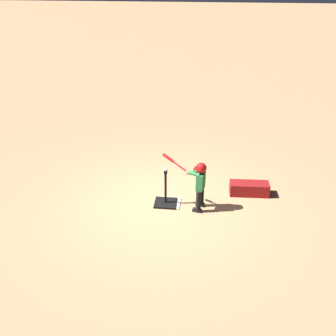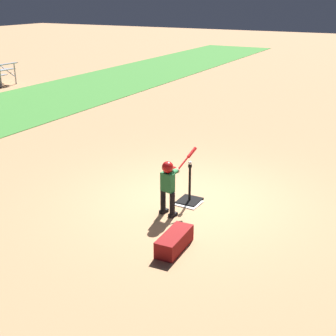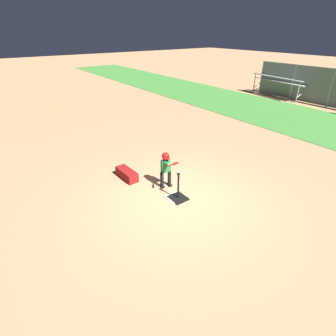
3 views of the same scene
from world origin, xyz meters
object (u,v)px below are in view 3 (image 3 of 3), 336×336
object	(u,v)px
equipment_bag	(127,174)
bleachers_far_right	(285,86)
batter_child	(166,166)
baseball	(179,172)
batting_tee	(178,195)

from	to	relation	value
equipment_bag	bleachers_far_right	bearing A→B (deg)	102.31
batter_child	bleachers_far_right	size ratio (longest dim) A/B	0.28
bleachers_far_right	baseball	bearing A→B (deg)	-67.93
batting_tee	baseball	xyz separation A→B (m)	(0.00, -0.00, 0.72)
batter_child	baseball	distance (m)	0.70
batting_tee	batter_child	bearing A→B (deg)	171.76
batter_child	batting_tee	bearing A→B (deg)	-8.24
batter_child	bleachers_far_right	bearing A→B (deg)	109.64
batting_tee	bleachers_far_right	size ratio (longest dim) A/B	0.19
batter_child	baseball	bearing A→B (deg)	-8.24
baseball	equipment_bag	size ratio (longest dim) A/B	0.09
batting_tee	batter_child	world-z (taller)	batter_child
baseball	bleachers_far_right	distance (m)	14.32
bleachers_far_right	batting_tee	bearing A→B (deg)	-67.93
batting_tee	baseball	bearing A→B (deg)	-90.00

